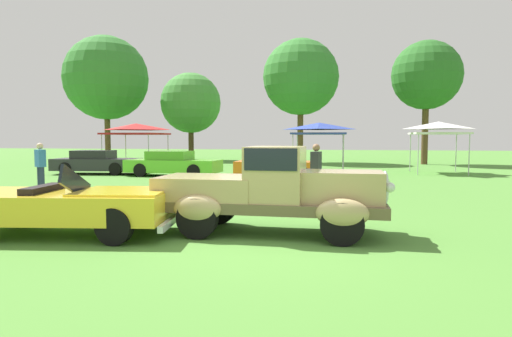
# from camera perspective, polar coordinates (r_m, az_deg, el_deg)

# --- Properties ---
(ground_plane) EXTENTS (120.00, 120.00, 0.00)m
(ground_plane) POSITION_cam_1_polar(r_m,az_deg,el_deg) (8.11, 1.49, -9.24)
(ground_plane) COLOR #4C8433
(feature_pickup_truck) EXTENTS (4.50, 1.85, 1.70)m
(feature_pickup_truck) POSITION_cam_1_polar(r_m,az_deg,el_deg) (8.43, 2.13, -2.74)
(feature_pickup_truck) COLOR brown
(feature_pickup_truck) RESTS_ON ground_plane
(neighbor_convertible) EXTENTS (4.38, 2.27, 1.40)m
(neighbor_convertible) POSITION_cam_1_polar(r_m,az_deg,el_deg) (9.08, -23.39, -4.42)
(neighbor_convertible) COLOR yellow
(neighbor_convertible) RESTS_ON ground_plane
(show_car_charcoal) EXTENTS (4.46, 2.13, 1.22)m
(show_car_charcoal) POSITION_cam_1_polar(r_m,az_deg,el_deg) (23.79, -20.31, 0.76)
(show_car_charcoal) COLOR #28282D
(show_car_charcoal) RESTS_ON ground_plane
(show_car_lime) EXTENTS (4.62, 1.90, 1.22)m
(show_car_lime) POSITION_cam_1_polar(r_m,az_deg,el_deg) (21.47, -10.93, 0.61)
(show_car_lime) COLOR #60C62D
(show_car_lime) RESTS_ON ground_plane
(show_car_orange) EXTENTS (3.84, 1.73, 1.22)m
(show_car_orange) POSITION_cam_1_polar(r_m,az_deg,el_deg) (19.75, 2.84, 0.38)
(show_car_orange) COLOR orange
(show_car_orange) RESTS_ON ground_plane
(spectator_near_truck) EXTENTS (0.33, 0.44, 1.69)m
(spectator_near_truck) POSITION_cam_1_polar(r_m,az_deg,el_deg) (12.88, 7.91, -0.21)
(spectator_near_truck) COLOR #383838
(spectator_near_truck) RESTS_ON ground_plane
(spectator_by_row) EXTENTS (0.47, 0.42, 1.69)m
(spectator_by_row) POSITION_cam_1_polar(r_m,az_deg,el_deg) (16.75, -26.53, 0.38)
(spectator_by_row) COLOR #283351
(spectator_by_row) RESTS_ON ground_plane
(canopy_tent_left_field) EXTENTS (3.13, 3.13, 2.71)m
(canopy_tent_left_field) POSITION_cam_1_polar(r_m,az_deg,el_deg) (26.49, -15.54, 5.13)
(canopy_tent_left_field) COLOR #B7B7BC
(canopy_tent_left_field) RESTS_ON ground_plane
(canopy_tent_center_field) EXTENTS (2.95, 2.95, 2.71)m
(canopy_tent_center_field) POSITION_cam_1_polar(r_m,az_deg,el_deg) (24.38, 8.32, 5.33)
(canopy_tent_center_field) COLOR #B7B7BC
(canopy_tent_center_field) RESTS_ON ground_plane
(canopy_tent_right_field) EXTENTS (2.66, 2.66, 2.71)m
(canopy_tent_right_field) POSITION_cam_1_polar(r_m,az_deg,el_deg) (24.62, 22.94, 5.04)
(canopy_tent_right_field) COLOR #B7B7BC
(canopy_tent_right_field) RESTS_ON ground_plane
(treeline_far_left) EXTENTS (6.52, 6.52, 9.81)m
(treeline_far_left) POSITION_cam_1_polar(r_m,az_deg,el_deg) (36.56, -19.13, 11.19)
(treeline_far_left) COLOR brown
(treeline_far_left) RESTS_ON ground_plane
(treeline_mid_left) EXTENTS (4.94, 4.94, 7.20)m
(treeline_mid_left) POSITION_cam_1_polar(r_m,az_deg,el_deg) (36.42, -8.60, 8.51)
(treeline_mid_left) COLOR #47331E
(treeline_mid_left) RESTS_ON ground_plane
(treeline_center) EXTENTS (5.64, 5.64, 9.20)m
(treeline_center) POSITION_cam_1_polar(r_m,az_deg,el_deg) (33.06, 5.91, 11.85)
(treeline_center) COLOR brown
(treeline_center) RESTS_ON ground_plane
(treeline_mid_right) EXTENTS (4.77, 4.77, 8.61)m
(treeline_mid_right) POSITION_cam_1_polar(r_m,az_deg,el_deg) (32.99, 21.55, 11.31)
(treeline_mid_right) COLOR brown
(treeline_mid_right) RESTS_ON ground_plane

